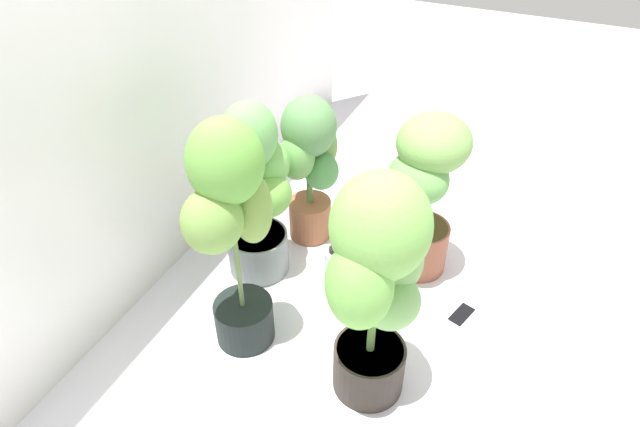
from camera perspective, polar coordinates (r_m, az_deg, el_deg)
ground_plane at (r=2.22m, az=5.08°, el=-9.47°), size 8.00×8.00×0.00m
mylar_back_wall at (r=2.05m, az=-17.52°, el=18.28°), size 3.20×0.01×2.00m
potted_plant_back_left at (r=1.76m, az=-9.04°, el=-1.13°), size 0.38×0.30×0.90m
potted_plant_front_left at (r=1.60m, az=5.91°, el=-6.53°), size 0.43×0.35×0.85m
potted_plant_front_right at (r=2.15m, az=10.83°, el=2.88°), size 0.41×0.35×0.71m
potted_plant_back_right at (r=2.31m, az=-0.99°, el=5.64°), size 0.35×0.32×0.68m
potted_plant_back_center at (r=2.12m, az=-6.88°, el=2.65°), size 0.42×0.33×0.77m
cell_phone at (r=2.24m, az=14.40°, el=-10.10°), size 0.16×0.11×0.01m
nutrient_bottle at (r=2.18m, az=1.47°, el=-6.19°), size 0.08×0.08×0.25m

